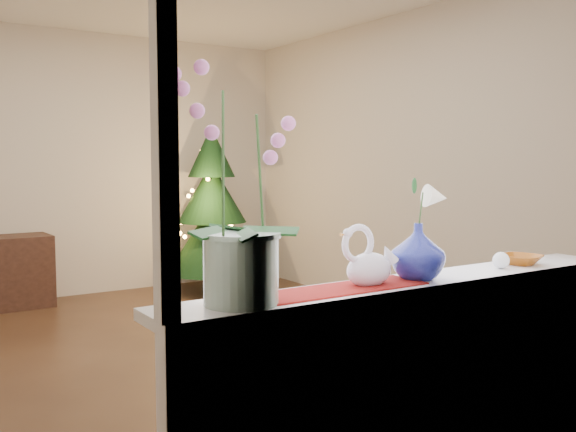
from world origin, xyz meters
name	(u,v)px	position (x,y,z in m)	size (l,w,h in m)	color
ground	(177,355)	(0.00, 0.00, 0.00)	(5.00, 5.00, 0.00)	#342015
wall_back	(77,164)	(0.00, 2.50, 1.35)	(4.50, 0.10, 2.70)	beige
wall_front	(443,170)	(0.00, -2.50, 1.35)	(4.50, 0.10, 2.70)	beige
wall_right	(411,165)	(2.25, 0.00, 1.35)	(0.10, 5.00, 2.70)	beige
window_apron	(430,405)	(0.00, -2.46, 0.44)	(2.20, 0.08, 0.88)	white
windowsill	(416,284)	(0.00, -2.37, 0.90)	(2.20, 0.26, 0.04)	white
window_frame	(439,75)	(0.00, -2.47, 1.70)	(2.22, 0.06, 1.60)	white
runner	(339,289)	(-0.38, -2.37, 0.92)	(0.70, 0.20, 0.01)	maroon
orchid_pot	(240,185)	(-0.79, -2.38, 1.31)	(0.26, 0.26, 0.77)	white
swan	(369,256)	(-0.24, -2.37, 1.03)	(0.26, 0.12, 0.22)	silver
blue_vase	(418,247)	(0.00, -2.37, 1.05)	(0.24, 0.24, 0.26)	navy
lily	(419,190)	(0.00, -2.37, 1.27)	(0.14, 0.08, 0.19)	white
paperweight	(501,260)	(0.49, -2.39, 0.96)	(0.07, 0.07, 0.07)	white
amber_dish	(521,260)	(0.65, -2.36, 0.94)	(0.16, 0.16, 0.04)	#8B460F
xmas_tree	(212,209)	(1.24, 1.93, 0.88)	(0.96, 0.96, 1.75)	black
side_table	(0,273)	(-0.81, 2.25, 0.34)	(0.91, 0.45, 0.68)	black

